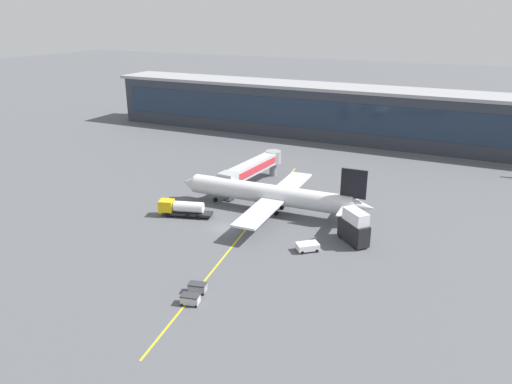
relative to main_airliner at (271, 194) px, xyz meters
name	(u,v)px	position (x,y,z in m)	size (l,w,h in m)	color
ground_plane	(224,228)	(-4.65, -11.86, -3.73)	(700.00, 700.00, 0.00)	#515459
apron_lead_in_line	(247,228)	(-0.66, -9.86, -3.73)	(0.30, 80.00, 0.01)	yellow
terminal_building	(392,117)	(11.38, 66.85, 4.71)	(196.41, 16.55, 16.85)	#2D333D
main_airliner	(271,194)	(0.00, 0.00, 0.00)	(42.51, 33.66, 11.22)	silver
jet_bridge	(254,167)	(-9.88, 12.35, 1.03)	(5.77, 23.93, 6.43)	#B2B7BC
fuel_tanker	(182,208)	(-15.18, -10.20, -1.98)	(11.07, 5.40, 3.25)	#232326
pushback_tug	(307,246)	(12.97, -13.86, -2.88)	(4.39, 4.21, 1.40)	white
catering_lift	(354,227)	(19.40, -7.30, -0.66)	(6.73, 6.41, 6.30)	black
baggage_cart_0	(190,299)	(3.61, -36.64, -2.95)	(2.93, 2.13, 1.48)	#B2B7BC
baggage_cart_1	(198,288)	(2.89, -33.52, -2.95)	(2.93, 2.13, 1.48)	gray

